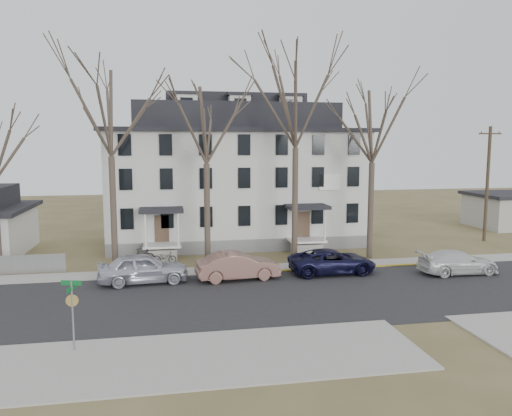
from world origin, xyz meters
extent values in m
plane|color=brown|center=(0.00, 0.00, 0.00)|extent=(120.00, 120.00, 0.00)
cube|color=#27272A|center=(0.00, 2.00, 0.00)|extent=(120.00, 10.00, 0.04)
cube|color=#A09F97|center=(0.00, 8.00, 0.00)|extent=(120.00, 2.00, 0.08)
cube|color=#A09F97|center=(-8.00, -5.00, 0.00)|extent=(20.00, 5.00, 0.08)
cube|color=gold|center=(5.00, 7.10, 0.00)|extent=(14.00, 0.25, 0.06)
cube|color=slate|center=(-2.00, 18.00, 0.50)|extent=(20.00, 10.00, 1.00)
cube|color=beige|center=(-2.00, 18.00, 5.00)|extent=(20.00, 10.00, 8.00)
cube|color=black|center=(-2.00, 18.00, 9.10)|extent=(20.80, 10.80, 0.30)
cube|color=black|center=(-2.00, 18.00, 10.25)|extent=(16.00, 7.00, 2.00)
cube|color=black|center=(-2.00, 18.00, 11.65)|extent=(11.00, 4.50, 0.80)
cube|color=white|center=(-8.00, 12.04, 1.00)|extent=(2.60, 2.00, 0.16)
cube|color=white|center=(2.50, 12.04, 1.00)|extent=(2.60, 2.00, 0.16)
cube|color=white|center=(4.50, 12.92, 5.20)|extent=(1.60, 0.08, 1.20)
cylinder|color=#473B31|center=(-11.00, 9.80, 3.64)|extent=(0.40, 0.40, 7.28)
cylinder|color=#473B31|center=(-5.00, 9.80, 3.38)|extent=(0.40, 0.40, 6.76)
cylinder|color=#473B31|center=(1.00, 9.80, 3.90)|extent=(0.40, 0.40, 7.80)
cylinder|color=#473B31|center=(6.50, 9.80, 3.38)|extent=(0.40, 0.40, 6.76)
cylinder|color=#3D3023|center=(18.50, 14.00, 4.75)|extent=(0.28, 0.28, 9.50)
cube|color=#3D3023|center=(18.50, 14.00, 8.90)|extent=(2.00, 0.12, 0.12)
imported|color=silver|center=(-9.05, 5.91, 0.87)|extent=(5.28, 2.45, 1.75)
imported|color=brown|center=(-3.55, 5.72, 0.81)|extent=(5.07, 2.14, 1.63)
imported|color=black|center=(2.45, 6.07, 0.75)|extent=(5.42, 2.52, 1.50)
imported|color=silver|center=(10.12, 4.59, 0.72)|extent=(4.98, 2.04, 1.44)
imported|color=black|center=(-7.85, 10.58, 0.42)|extent=(1.65, 0.80, 0.83)
imported|color=black|center=(-9.34, 10.84, 0.51)|extent=(1.75, 0.98, 1.02)
cylinder|color=gray|center=(-11.33, -3.42, 1.40)|extent=(0.08, 0.08, 2.81)
cube|color=#0C5926|center=(-11.33, -3.42, 2.75)|extent=(0.81, 0.03, 0.19)
cube|color=#0C5926|center=(-11.33, -3.42, 2.53)|extent=(0.03, 0.81, 0.19)
camera|label=1|loc=(-7.69, -22.97, 8.02)|focal=35.00mm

